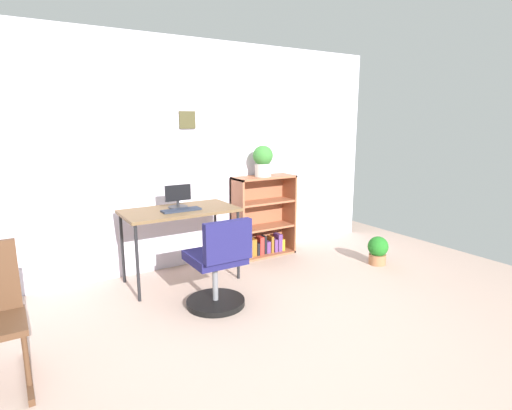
# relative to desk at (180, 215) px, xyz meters

# --- Properties ---
(ground_plane) EXTENTS (6.24, 6.24, 0.00)m
(ground_plane) POSITION_rel_desk_xyz_m (0.21, -1.68, -0.69)
(ground_plane) COLOR tan
(wall_back) EXTENTS (5.20, 0.12, 2.47)m
(wall_back) POSITION_rel_desk_xyz_m (0.21, 0.47, 0.54)
(wall_back) COLOR silver
(wall_back) RESTS_ON ground_plane
(desk) EXTENTS (1.12, 0.60, 0.75)m
(desk) POSITION_rel_desk_xyz_m (0.00, 0.00, 0.00)
(desk) COLOR brown
(desk) RESTS_ON ground_plane
(monitor) EXTENTS (0.27, 0.20, 0.23)m
(monitor) POSITION_rel_desk_xyz_m (0.02, 0.08, 0.16)
(monitor) COLOR #262628
(monitor) RESTS_ON desk
(keyboard) EXTENTS (0.38, 0.13, 0.02)m
(keyboard) POSITION_rel_desk_xyz_m (-0.02, -0.08, 0.07)
(keyboard) COLOR #202737
(keyboard) RESTS_ON desk
(office_chair) EXTENTS (0.52, 0.55, 0.82)m
(office_chair) POSITION_rel_desk_xyz_m (0.04, -0.76, -0.34)
(office_chair) COLOR black
(office_chair) RESTS_ON ground_plane
(bookshelf_low) EXTENTS (0.76, 0.30, 0.97)m
(bookshelf_low) POSITION_rel_desk_xyz_m (1.15, 0.28, -0.27)
(bookshelf_low) COLOR #9A583B
(bookshelf_low) RESTS_ON ground_plane
(potted_plant_on_shelf) EXTENTS (0.23, 0.23, 0.36)m
(potted_plant_on_shelf) POSITION_rel_desk_xyz_m (1.13, 0.22, 0.47)
(potted_plant_on_shelf) COLOR #B7B2A8
(potted_plant_on_shelf) RESTS_ON bookshelf_low
(potted_plant_floor) EXTENTS (0.23, 0.23, 0.32)m
(potted_plant_floor) POSITION_rel_desk_xyz_m (2.08, -0.72, -0.52)
(potted_plant_floor) COLOR #9E6642
(potted_plant_floor) RESTS_ON ground_plane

